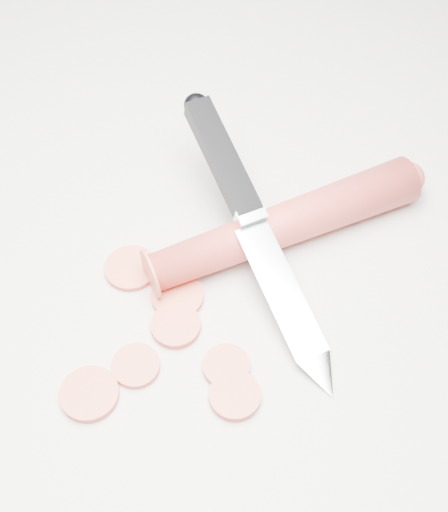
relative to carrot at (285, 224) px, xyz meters
The scene contains 10 objects.
ground 0.09m from the carrot, 94.06° to the right, with size 2.40×2.40×0.00m, color beige.
carrot is the anchor object (origin of this frame).
carrot_slice_0 0.19m from the carrot, 99.95° to the right, with size 0.04×0.04×0.01m, color #D9593A.
carrot_slice_1 0.11m from the carrot, 99.43° to the right, with size 0.04×0.04×0.01m, color #D9593A.
carrot_slice_2 0.10m from the carrot, 109.74° to the right, with size 0.04×0.04×0.01m, color #D9593A.
carrot_slice_3 0.15m from the carrot, 97.95° to the right, with size 0.03×0.03×0.01m, color #D9593A.
carrot_slice_4 0.12m from the carrot, 75.78° to the right, with size 0.03×0.03×0.01m, color #D9593A.
carrot_slice_5 0.12m from the carrot, 129.72° to the right, with size 0.04×0.04×0.01m, color #D9593A.
carrot_slice_6 0.14m from the carrot, 70.23° to the right, with size 0.03×0.03×0.01m, color #D9593A.
kitchen_knife 0.04m from the carrot, 97.59° to the right, with size 0.22×0.14×0.07m, color silver, non-canonical shape.
Camera 1 is at (0.16, -0.20, 0.44)m, focal length 50.00 mm.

